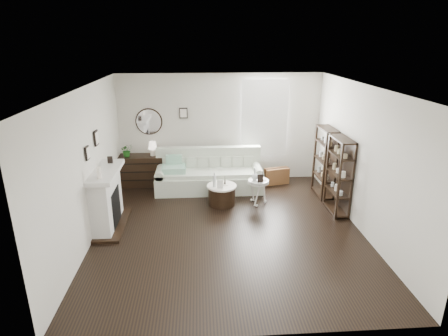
{
  "coord_description": "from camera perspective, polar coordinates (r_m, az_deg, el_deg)",
  "views": [
    {
      "loc": [
        -0.52,
        -6.4,
        3.48
      ],
      "look_at": [
        -0.03,
        0.8,
        0.97
      ],
      "focal_mm": 30.0,
      "sensor_mm": 36.0,
      "label": 1
    }
  ],
  "objects": [
    {
      "name": "table_lamp",
      "position": [
        9.3,
        -10.81,
        2.92
      ],
      "size": [
        0.27,
        0.27,
        0.35
      ],
      "primitive_type": null,
      "rotation": [
        0.0,
        0.0,
        0.26
      ],
      "color": "beige",
      "rests_on": "dresser"
    },
    {
      "name": "quilt",
      "position": [
        8.86,
        -7.65,
        -0.13
      ],
      "size": [
        0.56,
        0.47,
        0.14
      ],
      "primitive_type": "cube",
      "rotation": [
        0.0,
        0.0,
        0.03
      ],
      "color": "#238159",
      "rests_on": "sofa"
    },
    {
      "name": "shelf_unit_near",
      "position": [
        8.06,
        17.09,
        -1.13
      ],
      "size": [
        0.3,
        0.8,
        1.6
      ],
      "color": "black",
      "rests_on": "ground"
    },
    {
      "name": "dresser",
      "position": [
        9.51,
        -12.59,
        -0.34
      ],
      "size": [
        1.14,
        0.49,
        0.76
      ],
      "color": "black",
      "rests_on": "ground"
    },
    {
      "name": "flask_ped",
      "position": [
        8.15,
        4.72,
        -0.9
      ],
      "size": [
        0.15,
        0.15,
        0.28
      ],
      "primitive_type": null,
      "color": "silver",
      "rests_on": "pedestal_table"
    },
    {
      "name": "bottle_drum",
      "position": [
        8.03,
        -1.46,
        -1.82
      ],
      "size": [
        0.07,
        0.07,
        0.32
      ],
      "primitive_type": "cylinder",
      "color": "silver",
      "rests_on": "drum_table"
    },
    {
      "name": "drum_table",
      "position": [
        8.24,
        -0.34,
        -4.08
      ],
      "size": [
        0.65,
        0.65,
        0.45
      ],
      "rotation": [
        0.0,
        0.0,
        -0.03
      ],
      "color": "black",
      "rests_on": "ground"
    },
    {
      "name": "card_frame_drum",
      "position": [
        7.97,
        -0.59,
        -2.51
      ],
      "size": [
        0.14,
        0.07,
        0.18
      ],
      "primitive_type": "cube",
      "rotation": [
        -0.21,
        0.0,
        -0.17
      ],
      "color": "silver",
      "rests_on": "drum_table"
    },
    {
      "name": "suitcase",
      "position": [
        9.49,
        8.02,
        -1.22
      ],
      "size": [
        0.65,
        0.34,
        0.41
      ],
      "primitive_type": "cube",
      "rotation": [
        0.0,
        0.0,
        0.22
      ],
      "color": "brown",
      "rests_on": "ground"
    },
    {
      "name": "room",
      "position": [
        9.38,
        3.92,
        7.53
      ],
      "size": [
        5.5,
        5.5,
        5.5
      ],
      "color": "black",
      "rests_on": "ground"
    },
    {
      "name": "card_frame_ped",
      "position": [
        8.05,
        5.57,
        -1.58
      ],
      "size": [
        0.13,
        0.06,
        0.17
      ],
      "primitive_type": "cube",
      "rotation": [
        -0.21,
        0.0,
        0.06
      ],
      "color": "black",
      "rests_on": "pedestal_table"
    },
    {
      "name": "eiffel_ped",
      "position": [
        8.2,
        5.88,
        -1.16
      ],
      "size": [
        0.13,
        0.13,
        0.18
      ],
      "primitive_type": null,
      "rotation": [
        0.0,
        0.0,
        -0.35
      ],
      "color": "black",
      "rests_on": "pedestal_table"
    },
    {
      "name": "fireplace",
      "position": [
        7.53,
        -17.38,
        -4.75
      ],
      "size": [
        0.5,
        1.4,
        1.84
      ],
      "color": "silver",
      "rests_on": "ground"
    },
    {
      "name": "sofa",
      "position": [
        9.05,
        -2.29,
        -1.25
      ],
      "size": [
        2.54,
        0.88,
        0.99
      ],
      "color": "beige",
      "rests_on": "ground"
    },
    {
      "name": "potted_plant",
      "position": [
        9.36,
        -14.6,
        2.63
      ],
      "size": [
        0.35,
        0.33,
        0.31
      ],
      "primitive_type": "imported",
      "rotation": [
        0.0,
        0.0,
        0.4
      ],
      "color": "#20611B",
      "rests_on": "dresser"
    },
    {
      "name": "shelf_unit_far",
      "position": [
        8.86,
        15.1,
        0.88
      ],
      "size": [
        0.3,
        0.8,
        1.6
      ],
      "color": "black",
      "rests_on": "ground"
    },
    {
      "name": "eiffel_drum",
      "position": [
        8.17,
        0.14,
        -1.98
      ],
      "size": [
        0.12,
        0.12,
        0.17
      ],
      "primitive_type": null,
      "rotation": [
        0.0,
        0.0,
        0.29
      ],
      "color": "black",
      "rests_on": "drum_table"
    },
    {
      "name": "pedestal_table",
      "position": [
        8.21,
        5.26,
        -2.15
      ],
      "size": [
        0.46,
        0.46,
        0.56
      ],
      "rotation": [
        0.0,
        0.0,
        -0.27
      ],
      "color": "white",
      "rests_on": "ground"
    }
  ]
}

